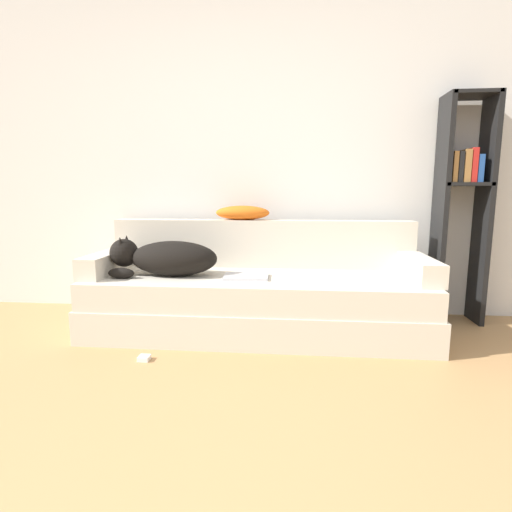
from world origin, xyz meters
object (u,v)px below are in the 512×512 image
couch (257,304)px  dog (165,258)px  laptop (246,277)px  throw_pillow (243,213)px  power_adapter (144,358)px  bookshelf (462,197)px

couch → dog: bearing=-174.4°
laptop → throw_pillow: (-0.08, 0.43, 0.40)m
dog → throw_pillow: (0.48, 0.40, 0.29)m
dog → laptop: size_ratio=2.47×
couch → power_adapter: (-0.60, -0.56, -0.18)m
couch → throw_pillow: size_ratio=5.60×
throw_pillow → laptop: bearing=-79.7°
couch → power_adapter: 0.84m
laptop → throw_pillow: size_ratio=0.74×
laptop → bookshelf: size_ratio=0.18×
couch → throw_pillow: 0.71m
dog → laptop: (0.56, -0.02, -0.11)m
couch → laptop: bearing=-128.3°
couch → dog: dog is taller
throw_pillow → power_adapter: bearing=-117.0°
throw_pillow → power_adapter: 1.28m
bookshelf → power_adapter: bookshelf is taller
power_adapter → couch: bearing=42.7°
couch → dog: 0.71m
laptop → power_adapter: (-0.54, -0.47, -0.39)m
couch → bookshelf: 1.66m
couch → bookshelf: size_ratio=1.40×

